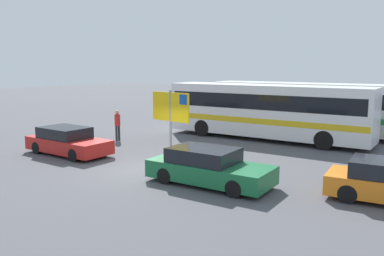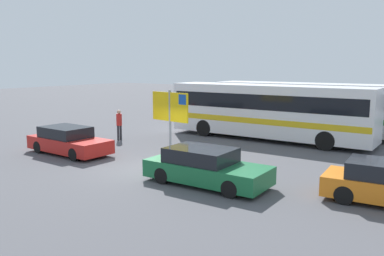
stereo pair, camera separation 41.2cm
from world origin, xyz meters
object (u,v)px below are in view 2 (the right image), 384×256
ferry_sign (171,110)px  car_green (205,167)px  bus_rear_coach (306,105)px  pedestrian_by_bus (119,122)px  car_red (68,141)px  bus_front_coach (268,109)px

ferry_sign → car_green: bearing=-26.3°
bus_rear_coach → pedestrian_by_bus: 11.65m
car_green → pedestrian_by_bus: 9.86m
bus_rear_coach → car_green: bus_rear_coach is taller
ferry_sign → car_red: size_ratio=0.70×
car_red → car_green: size_ratio=0.99×
car_red → pedestrian_by_bus: bearing=99.5°
bus_front_coach → pedestrian_by_bus: 8.62m
car_red → car_green: bearing=-1.3°
bus_rear_coach → ferry_sign: 10.96m
bus_rear_coach → car_green: bearing=-86.6°
ferry_sign → car_red: bearing=-152.8°
ferry_sign → car_red: ferry_sign is taller
bus_front_coach → ferry_sign: 7.42m
bus_rear_coach → pedestrian_by_bus: bearing=-133.6°
bus_front_coach → car_green: (1.83, -9.45, -1.15)m
ferry_sign → bus_rear_coach: bearing=84.2°
bus_front_coach → bus_rear_coach: bearing=72.8°
bus_front_coach → ferry_sign: ferry_sign is taller
ferry_sign → car_green: ferry_sign is taller
bus_rear_coach → pedestrian_by_bus: (-8.03, -8.42, -0.74)m
car_red → car_green: same height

